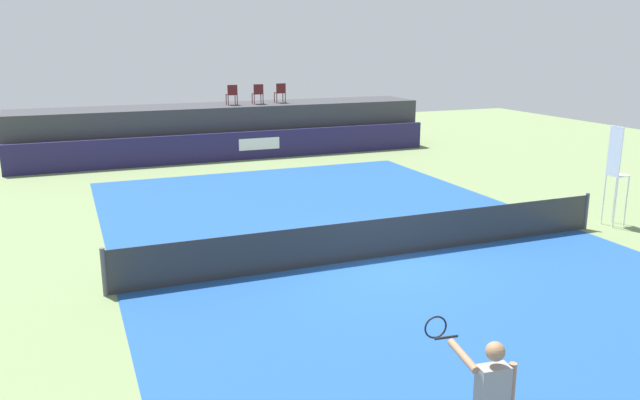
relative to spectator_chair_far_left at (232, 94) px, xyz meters
name	(u,v)px	position (x,y,z in m)	size (l,w,h in m)	color
ground_plane	(331,224)	(-0.30, -11.95, -2.69)	(48.00, 48.00, 0.00)	#6B7F51
court_inner	(381,257)	(-0.30, -14.95, -2.69)	(12.00, 22.00, 0.00)	#1C478C
sponsor_wall	(235,146)	(-0.30, -1.45, -2.09)	(18.00, 0.22, 1.20)	#231E4C
spectator_platform	(225,129)	(-0.30, 0.35, -1.59)	(18.00, 2.80, 2.20)	#38383D
spectator_chair_far_left	(232,94)	(0.00, 0.00, 0.00)	(0.45, 0.45, 0.89)	#561919
spectator_chair_left	(258,93)	(1.18, -0.01, 0.00)	(0.46, 0.46, 0.89)	#561919
spectator_chair_center	(280,92)	(2.29, 0.16, 0.00)	(0.46, 0.46, 0.89)	#561919
umpire_chair	(616,169)	(6.78, -14.95, -1.11)	(0.45, 0.45, 2.76)	white
tennis_net	(382,238)	(-0.30, -14.95, -2.22)	(12.40, 0.02, 0.95)	#2D2D2D
net_post_near	(104,272)	(-6.50, -14.95, -2.19)	(0.10, 0.10, 1.00)	#4C4C51
net_post_far	(586,211)	(5.90, -14.95, -2.19)	(0.10, 0.10, 1.00)	#4C4C51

